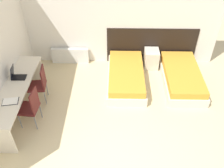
{
  "coord_description": "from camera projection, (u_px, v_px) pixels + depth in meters",
  "views": [
    {
      "loc": [
        0.09,
        -2.3,
        4.27
      ],
      "look_at": [
        0.0,
        2.12,
        0.55
      ],
      "focal_mm": 40.0,
      "sensor_mm": 36.0,
      "label": 1
    }
  ],
  "objects": [
    {
      "name": "nightstand",
      "position": [
        151.0,
        59.0,
        7.07
      ],
      "size": [
        0.39,
        0.43,
        0.54
      ],
      "color": "beige",
      "rests_on": "ground_plane"
    },
    {
      "name": "chair_near_laptop",
      "position": [
        39.0,
        83.0,
        5.84
      ],
      "size": [
        0.44,
        0.44,
        0.95
      ],
      "rotation": [
        0.0,
        0.0,
        0.1
      ],
      "color": "#511919",
      "rests_on": "ground_plane"
    },
    {
      "name": "headboard_panel",
      "position": [
        151.0,
        46.0,
        7.09
      ],
      "size": [
        2.52,
        0.03,
        1.08
      ],
      "color": "black",
      "rests_on": "ground_plane"
    },
    {
      "name": "bed_near_window",
      "position": [
        126.0,
        76.0,
        6.57
      ],
      "size": [
        0.96,
        1.89,
        0.41
      ],
      "color": "beige",
      "rests_on": "ground_plane"
    },
    {
      "name": "desk",
      "position": [
        17.0,
        92.0,
        5.51
      ],
      "size": [
        0.55,
        2.38,
        0.74
      ],
      "color": "beige",
      "rests_on": "ground_plane"
    },
    {
      "name": "radiator",
      "position": [
        70.0,
        56.0,
        7.26
      ],
      "size": [
        1.07,
        0.12,
        0.47
      ],
      "color": "silver",
      "rests_on": "ground_plane"
    },
    {
      "name": "chair_near_notebook",
      "position": [
        31.0,
        106.0,
        5.26
      ],
      "size": [
        0.44,
        0.44,
        0.95
      ],
      "rotation": [
        0.0,
        0.0,
        -0.08
      ],
      "color": "#511919",
      "rests_on": "ground_plane"
    },
    {
      "name": "bed_near_door",
      "position": [
        182.0,
        77.0,
        6.55
      ],
      "size": [
        0.96,
        1.89,
        0.41
      ],
      "color": "beige",
      "rests_on": "ground_plane"
    },
    {
      "name": "open_notebook",
      "position": [
        10.0,
        101.0,
        5.06
      ],
      "size": [
        0.35,
        0.27,
        0.02
      ],
      "rotation": [
        0.0,
        0.0,
        0.17
      ],
      "color": "black",
      "rests_on": "desk"
    },
    {
      "name": "wall_back",
      "position": [
        113.0,
        18.0,
        6.61
      ],
      "size": [
        5.75,
        0.05,
        2.7
      ],
      "color": "silver",
      "rests_on": "ground_plane"
    },
    {
      "name": "laptop",
      "position": [
        17.0,
        75.0,
        5.62
      ],
      "size": [
        0.32,
        0.22,
        0.32
      ],
      "rotation": [
        0.0,
        0.0,
        0.03
      ],
      "color": "black",
      "rests_on": "desk"
    }
  ]
}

